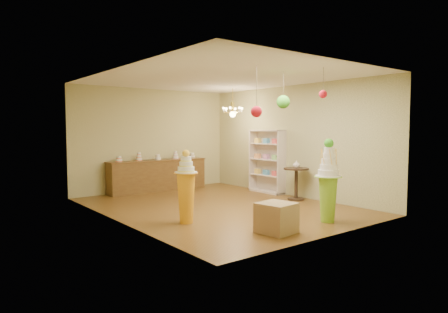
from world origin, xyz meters
TOP-DOWN VIEW (x-y plane):
  - floor at (0.00, 0.00)m, footprint 6.50×6.50m
  - ceiling at (0.00, 0.00)m, footprint 6.50×6.50m
  - wall_back at (0.00, 3.25)m, footprint 5.00×0.04m
  - wall_front at (0.00, -3.25)m, footprint 5.00×0.04m
  - wall_left at (-2.50, 0.00)m, footprint 0.04×6.50m
  - wall_right at (2.50, 0.00)m, footprint 0.04×6.50m
  - pedestal_green at (0.74, -2.57)m, footprint 0.54×0.54m
  - pedestal_orange at (-1.50, -0.93)m, footprint 0.53×0.53m
  - burlap_riser at (-0.64, -2.52)m, footprint 0.66×0.66m
  - sideboard at (0.00, 2.97)m, footprint 3.04×0.54m
  - shelving_unit at (2.34, 0.80)m, footprint 0.33×1.20m
  - round_table at (2.10, -0.53)m, footprint 0.85×0.85m
  - vase at (2.10, -0.53)m, footprint 0.21×0.21m
  - pom_red_left at (-0.62, -1.97)m, footprint 0.21×0.21m
  - pom_green_mid at (0.39, -1.68)m, footprint 0.27×0.27m
  - pom_red_right at (0.56, -2.55)m, footprint 0.15×0.15m
  - chandelier at (1.68, 1.55)m, footprint 0.82×0.82m

SIDE VIEW (x-z plane):
  - floor at x=0.00m, z-range 0.00..0.00m
  - burlap_riser at x=-0.64m, z-range 0.00..0.53m
  - sideboard at x=0.00m, z-range -0.10..1.06m
  - round_table at x=2.10m, z-range 0.12..0.95m
  - pedestal_orange at x=-1.50m, z-range -0.11..1.32m
  - pedestal_green at x=0.74m, z-range -0.14..1.50m
  - shelving_unit at x=2.34m, z-range 0.00..1.80m
  - vase at x=2.10m, z-range 0.83..1.02m
  - wall_back at x=0.00m, z-range 0.00..3.00m
  - wall_front at x=0.00m, z-range 0.00..3.00m
  - wall_left at x=-2.50m, z-range 0.00..3.00m
  - wall_right at x=2.50m, z-range 0.00..3.00m
  - pom_red_left at x=-0.62m, z-range 1.67..2.63m
  - chandelier at x=1.68m, z-range 1.88..2.73m
  - pom_green_mid at x=0.39m, z-range 2.01..2.76m
  - pom_red_right at x=0.56m, z-range 2.20..2.79m
  - ceiling at x=0.00m, z-range 3.00..3.00m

